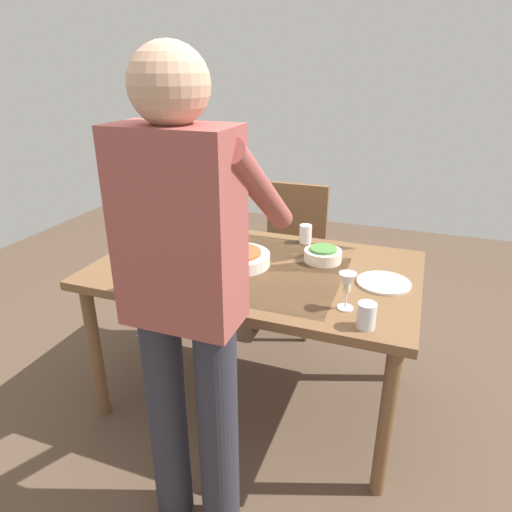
{
  "coord_description": "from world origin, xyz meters",
  "views": [
    {
      "loc": [
        -0.68,
        1.85,
        1.63
      ],
      "look_at": [
        0.0,
        0.0,
        0.8
      ],
      "focal_mm": 32.16,
      "sensor_mm": 36.0,
      "label": 1
    }
  ],
  "objects_px": {
    "water_cup_near_left": "(366,316)",
    "dinner_plate_near": "(384,283)",
    "water_cup_far_left": "(154,256)",
    "chair_near": "(292,246)",
    "wine_glass_left": "(347,284)",
    "water_cup_near_right": "(306,234)",
    "side_bowl_salad": "(323,254)",
    "wine_bottle": "(177,249)",
    "person_server": "(186,293)",
    "serving_bowl_pasta": "(238,258)",
    "dining_table": "(256,280)"
  },
  "relations": [
    {
      "from": "water_cup_far_left",
      "to": "wine_bottle",
      "type": "bearing_deg",
      "value": 169.11
    },
    {
      "from": "water_cup_near_left",
      "to": "side_bowl_salad",
      "type": "relative_size",
      "value": 0.54
    },
    {
      "from": "water_cup_far_left",
      "to": "dinner_plate_near",
      "type": "bearing_deg",
      "value": -171.28
    },
    {
      "from": "person_server",
      "to": "water_cup_near_right",
      "type": "relative_size",
      "value": 17.32
    },
    {
      "from": "person_server",
      "to": "water_cup_far_left",
      "type": "xyz_separation_m",
      "value": [
        0.49,
        -0.57,
        -0.17
      ]
    },
    {
      "from": "dining_table",
      "to": "water_cup_near_right",
      "type": "relative_size",
      "value": 15.28
    },
    {
      "from": "chair_near",
      "to": "water_cup_far_left",
      "type": "relative_size",
      "value": 10.11
    },
    {
      "from": "wine_glass_left",
      "to": "side_bowl_salad",
      "type": "xyz_separation_m",
      "value": [
        0.18,
        -0.43,
        -0.07
      ]
    },
    {
      "from": "water_cup_near_left",
      "to": "water_cup_far_left",
      "type": "distance_m",
      "value": 1.04
    },
    {
      "from": "serving_bowl_pasta",
      "to": "wine_glass_left",
      "type": "bearing_deg",
      "value": 155.55
    },
    {
      "from": "serving_bowl_pasta",
      "to": "side_bowl_salad",
      "type": "bearing_deg",
      "value": -154.12
    },
    {
      "from": "person_server",
      "to": "serving_bowl_pasta",
      "type": "xyz_separation_m",
      "value": [
        0.12,
        -0.71,
        -0.18
      ]
    },
    {
      "from": "person_server",
      "to": "serving_bowl_pasta",
      "type": "height_order",
      "value": "person_server"
    },
    {
      "from": "wine_glass_left",
      "to": "water_cup_far_left",
      "type": "xyz_separation_m",
      "value": [
        0.92,
        -0.11,
        -0.06
      ]
    },
    {
      "from": "wine_bottle",
      "to": "dinner_plate_near",
      "type": "height_order",
      "value": "wine_bottle"
    },
    {
      "from": "water_cup_far_left",
      "to": "side_bowl_salad",
      "type": "bearing_deg",
      "value": -156.68
    },
    {
      "from": "chair_near",
      "to": "dinner_plate_near",
      "type": "xyz_separation_m",
      "value": [
        -0.64,
        0.83,
        0.23
      ]
    },
    {
      "from": "side_bowl_salad",
      "to": "water_cup_near_left",
      "type": "bearing_deg",
      "value": 117.18
    },
    {
      "from": "dining_table",
      "to": "dinner_plate_near",
      "type": "bearing_deg",
      "value": -179.19
    },
    {
      "from": "water_cup_near_right",
      "to": "side_bowl_salad",
      "type": "xyz_separation_m",
      "value": [
        -0.14,
        0.21,
        -0.02
      ]
    },
    {
      "from": "dinner_plate_near",
      "to": "chair_near",
      "type": "bearing_deg",
      "value": -52.3
    },
    {
      "from": "dinner_plate_near",
      "to": "side_bowl_salad",
      "type": "bearing_deg",
      "value": -27.51
    },
    {
      "from": "wine_bottle",
      "to": "water_cup_near_left",
      "type": "bearing_deg",
      "value": 167.35
    },
    {
      "from": "wine_bottle",
      "to": "chair_near",
      "type": "bearing_deg",
      "value": -104.1
    },
    {
      "from": "water_cup_near_right",
      "to": "side_bowl_salad",
      "type": "distance_m",
      "value": 0.25
    },
    {
      "from": "wine_glass_left",
      "to": "water_cup_far_left",
      "type": "height_order",
      "value": "wine_glass_left"
    },
    {
      "from": "person_server",
      "to": "wine_bottle",
      "type": "relative_size",
      "value": 5.71
    },
    {
      "from": "chair_near",
      "to": "water_cup_far_left",
      "type": "distance_m",
      "value": 1.1
    },
    {
      "from": "water_cup_near_right",
      "to": "dinner_plate_near",
      "type": "xyz_separation_m",
      "value": [
        -0.44,
        0.37,
        -0.04
      ]
    },
    {
      "from": "dining_table",
      "to": "wine_bottle",
      "type": "xyz_separation_m",
      "value": [
        0.31,
        0.18,
        0.19
      ]
    },
    {
      "from": "water_cup_near_left",
      "to": "dinner_plate_near",
      "type": "distance_m",
      "value": 0.39
    },
    {
      "from": "dinner_plate_near",
      "to": "person_server",
      "type": "bearing_deg",
      "value": 52.84
    },
    {
      "from": "water_cup_near_right",
      "to": "side_bowl_salad",
      "type": "bearing_deg",
      "value": 123.95
    },
    {
      "from": "water_cup_near_right",
      "to": "dinner_plate_near",
      "type": "bearing_deg",
      "value": 140.42
    },
    {
      "from": "dining_table",
      "to": "wine_bottle",
      "type": "distance_m",
      "value": 0.41
    },
    {
      "from": "wine_bottle",
      "to": "water_cup_near_right",
      "type": "relative_size",
      "value": 3.03
    },
    {
      "from": "serving_bowl_pasta",
      "to": "side_bowl_salad",
      "type": "distance_m",
      "value": 0.41
    },
    {
      "from": "wine_bottle",
      "to": "water_cup_far_left",
      "type": "relative_size",
      "value": 3.29
    },
    {
      "from": "dinner_plate_near",
      "to": "dining_table",
      "type": "bearing_deg",
      "value": 0.81
    },
    {
      "from": "dining_table",
      "to": "side_bowl_salad",
      "type": "height_order",
      "value": "side_bowl_salad"
    },
    {
      "from": "wine_bottle",
      "to": "dinner_plate_near",
      "type": "relative_size",
      "value": 1.29
    },
    {
      "from": "person_server",
      "to": "water_cup_far_left",
      "type": "relative_size",
      "value": 18.77
    },
    {
      "from": "water_cup_far_left",
      "to": "chair_near",
      "type": "bearing_deg",
      "value": -111.74
    },
    {
      "from": "wine_glass_left",
      "to": "water_cup_near_right",
      "type": "xyz_separation_m",
      "value": [
        0.33,
        -0.64,
        -0.06
      ]
    },
    {
      "from": "water_cup_far_left",
      "to": "side_bowl_salad",
      "type": "relative_size",
      "value": 0.5
    },
    {
      "from": "water_cup_near_right",
      "to": "dining_table",
      "type": "bearing_deg",
      "value": 69.45
    },
    {
      "from": "chair_near",
      "to": "dinner_plate_near",
      "type": "height_order",
      "value": "chair_near"
    },
    {
      "from": "water_cup_near_right",
      "to": "wine_glass_left",
      "type": "bearing_deg",
      "value": 117.04
    },
    {
      "from": "chair_near",
      "to": "water_cup_near_right",
      "type": "height_order",
      "value": "chair_near"
    },
    {
      "from": "water_cup_near_left",
      "to": "side_bowl_salad",
      "type": "xyz_separation_m",
      "value": [
        0.28,
        -0.54,
        -0.02
      ]
    }
  ]
}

